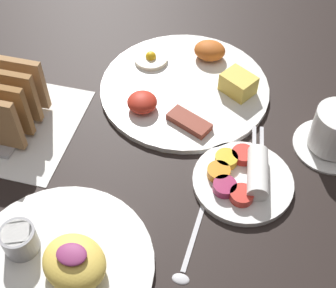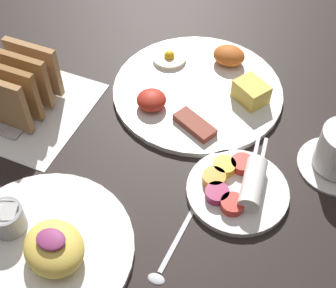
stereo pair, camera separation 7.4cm
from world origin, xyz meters
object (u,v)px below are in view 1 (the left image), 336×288
plate_breakfast (187,85)px  plate_condiments (244,176)px  plate_foreground (59,263)px  coffee_cup (335,132)px  toast_rack (5,103)px

plate_breakfast → plate_condiments: plate_breakfast is taller
plate_foreground → coffee_cup: coffee_cup is taller
plate_condiments → toast_rack: bearing=176.9°
plate_foreground → toast_rack: toast_rack is taller
plate_foreground → coffee_cup: 0.46m
toast_rack → coffee_cup: (0.53, 0.08, -0.02)m
plate_breakfast → toast_rack: (-0.27, -0.16, 0.04)m
plate_breakfast → plate_foreground: (-0.09, -0.39, 0.00)m
plate_foreground → coffee_cup: (0.35, 0.31, 0.02)m
toast_rack → plate_condiments: bearing=-3.1°
toast_rack → plate_foreground: bearing=-51.0°
plate_breakfast → plate_foreground: 0.40m
plate_foreground → toast_rack: 0.29m
plate_breakfast → plate_foreground: size_ratio=1.20×
plate_condiments → toast_rack: 0.40m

